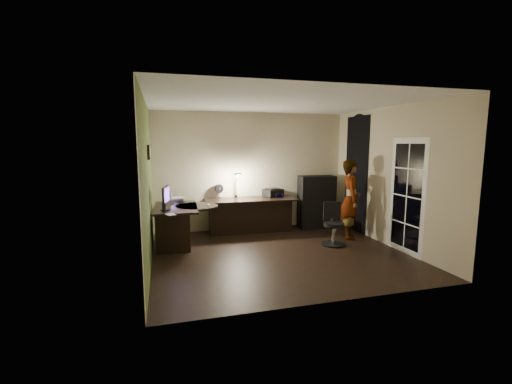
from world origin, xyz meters
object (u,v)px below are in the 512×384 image
object	(u,v)px
cabinet	(316,202)
office_chair	(334,224)
desk_right	(251,215)
person	(350,199)
desk_left	(176,226)
monitor	(165,201)

from	to	relation	value
cabinet	office_chair	world-z (taller)	cabinet
desk_right	person	world-z (taller)	person
office_chair	person	xyz separation A→B (m)	(0.57, 0.37, 0.42)
desk_left	cabinet	world-z (taller)	cabinet
monitor	office_chair	world-z (taller)	monitor
monitor	office_chair	bearing A→B (deg)	4.16
cabinet	person	bearing A→B (deg)	-70.66
desk_right	person	bearing A→B (deg)	-26.67
desk_left	person	xyz separation A→B (m)	(3.57, -0.44, 0.45)
office_chair	person	distance (m)	0.80
desk_right	person	xyz separation A→B (m)	(1.90, -1.03, 0.45)
desk_left	office_chair	distance (m)	3.11
desk_left	office_chair	world-z (taller)	office_chair
office_chair	monitor	bearing A→B (deg)	-174.42
cabinet	desk_right	bearing A→B (deg)	-175.96
desk_left	monitor	bearing A→B (deg)	-115.87
cabinet	office_chair	distance (m)	1.45
office_chair	desk_left	bearing A→B (deg)	178.58
desk_right	monitor	distance (m)	2.17
desk_left	cabinet	bearing A→B (deg)	13.30
desk_left	desk_right	bearing A→B (deg)	22.47
desk_left	monitor	size ratio (longest dim) A/B	2.84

